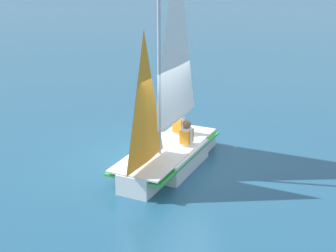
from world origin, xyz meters
name	(u,v)px	position (x,y,z in m)	size (l,w,h in m)	color
ground_plane	(168,166)	(0.00, 0.00, 0.00)	(260.00, 260.00, 0.00)	#235675
sailboat_main	(169,136)	(-0.02, -0.03, 0.80)	(2.93, 4.01, 5.86)	white
sailor_helm	(187,140)	(-0.48, -0.23, 0.62)	(0.40, 0.42, 1.16)	black
sailor_crew	(179,128)	(-0.32, -1.11, 0.63)	(0.40, 0.42, 1.16)	black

